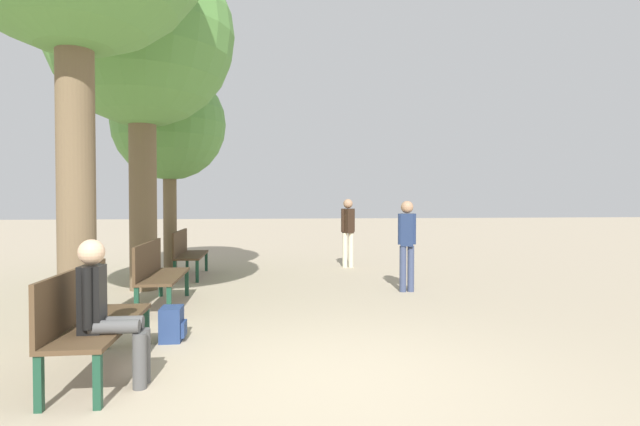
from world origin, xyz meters
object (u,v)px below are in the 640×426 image
tree_row_1 (142,38)px  bench_row_2 (186,250)px  bench_row_1 (157,270)px  backpack (172,324)px  pedestrian_near (348,228)px  person_seated (106,308)px  pedestrian_mid (407,240)px  bench_row_0 (90,314)px  tree_row_2 (169,125)px

tree_row_1 → bench_row_2: bearing=70.1°
bench_row_1 → backpack: bearing=-74.0°
tree_row_1 → pedestrian_near: tree_row_1 is taller
bench_row_1 → bench_row_2: size_ratio=1.00×
person_seated → backpack: 1.50m
backpack → pedestrian_mid: (3.55, 2.67, 0.72)m
bench_row_1 → tree_row_1: size_ratio=0.28×
bench_row_2 → pedestrian_mid: size_ratio=1.07×
bench_row_1 → tree_row_1: bearing=109.8°
bench_row_1 → bench_row_2: (0.00, 2.97, 0.00)m
bench_row_0 → backpack: (0.55, 1.05, -0.37)m
bench_row_0 → tree_row_2: 7.64m
bench_row_0 → person_seated: bearing=-53.7°
bench_row_2 → tree_row_2: (-0.54, 1.15, 2.78)m
person_seated → backpack: (0.30, 1.39, -0.49)m
tree_row_1 → person_seated: 6.18m
tree_row_2 → pedestrian_mid: (4.64, -3.38, -2.42)m
bench_row_0 → bench_row_1: bearing=90.0°
person_seated → backpack: bearing=77.7°
tree_row_1 → pedestrian_mid: bearing=-9.2°
tree_row_1 → person_seated: tree_row_1 is taller
bench_row_2 → backpack: 4.94m
bench_row_2 → tree_row_2: 3.06m
bench_row_2 → pedestrian_mid: bearing=-28.5°
person_seated → pedestrian_near: size_ratio=0.78×
bench_row_1 → tree_row_2: bearing=97.4°
backpack → pedestrian_near: bearing=62.6°
person_seated → pedestrian_mid: bearing=46.5°
pedestrian_near → pedestrian_mid: 3.29m
bench_row_1 → pedestrian_near: (3.62, 4.00, 0.38)m
tree_row_1 → tree_row_2: bearing=90.0°
bench_row_2 → backpack: bearing=-83.6°
pedestrian_mid → bench_row_2: bearing=151.5°
pedestrian_mid → person_seated: bearing=-133.5°
bench_row_0 → tree_row_1: (-0.54, 4.47, 3.94)m
bench_row_0 → backpack: bench_row_0 is taller
bench_row_0 → pedestrian_mid: bearing=42.2°
bench_row_0 → bench_row_1: same height
bench_row_2 → pedestrian_mid: pedestrian_mid is taller
tree_row_1 → backpack: 5.60m
bench_row_2 → tree_row_1: size_ratio=0.28×
bench_row_1 → person_seated: person_seated is taller
tree_row_1 → person_seated: (0.79, -4.81, -3.81)m
tree_row_1 → bench_row_0: bearing=-83.2°
bench_row_0 → bench_row_2: bearing=90.0°
tree_row_2 → pedestrian_near: bearing=-1.7°
bench_row_0 → bench_row_1: size_ratio=1.00×
bench_row_0 → pedestrian_near: size_ratio=1.04×
tree_row_1 → backpack: (1.09, -3.42, -4.30)m
bench_row_0 → tree_row_1: 5.98m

